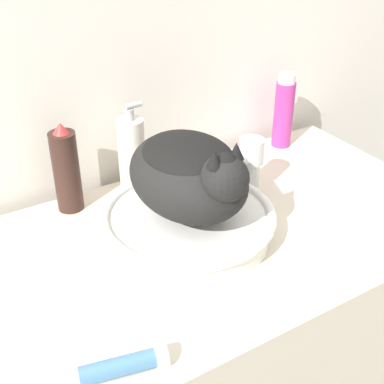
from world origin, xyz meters
TOP-DOWN VIEW (x-y plane):
  - wall_back at (0.00, 0.63)m, footprint 8.00×0.05m
  - vanity_counter at (0.00, 0.29)m, footprint 1.11×0.57m
  - sink_basin at (-0.02, 0.30)m, footprint 0.35×0.35m
  - cat at (-0.02, 0.30)m, footprint 0.27×0.29m
  - faucet at (0.17, 0.37)m, footprint 0.13×0.07m
  - soap_pump_bottle at (-0.03, 0.52)m, footprint 0.06×0.06m
  - hairspray_can_black at (-0.18, 0.52)m, footprint 0.06×0.06m
  - shampoo_bottle_tall at (0.40, 0.52)m, footprint 0.05×0.05m
  - cream_tube at (-0.27, 0.06)m, footprint 0.13×0.06m

SIDE VIEW (x-z plane):
  - vanity_counter at x=0.00m, z-range 0.00..0.83m
  - cream_tube at x=-0.27m, z-range 0.83..0.86m
  - sink_basin at x=-0.02m, z-range 0.83..0.89m
  - faucet at x=0.17m, z-range 0.84..0.98m
  - soap_pump_bottle at x=-0.03m, z-range 0.82..1.02m
  - hairspray_can_black at x=-0.18m, z-range 0.82..1.02m
  - shampoo_bottle_tall at x=0.40m, z-range 0.83..1.02m
  - cat at x=-0.02m, z-range 0.89..1.07m
  - wall_back at x=0.00m, z-range 0.00..2.40m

